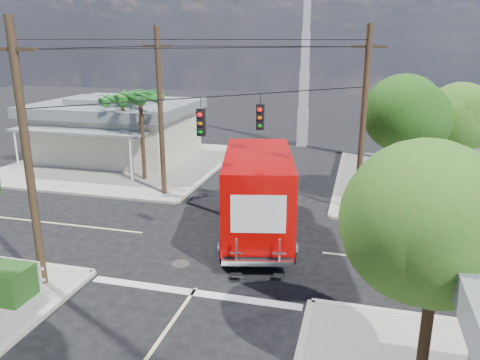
% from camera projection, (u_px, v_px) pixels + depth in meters
% --- Properties ---
extents(ground, '(120.00, 120.00, 0.00)m').
position_uv_depth(ground, '(228.00, 242.00, 19.95)').
color(ground, black).
rests_on(ground, ground).
extents(sidewalk_ne, '(14.12, 14.12, 0.14)m').
position_uv_depth(sidewalk_ne, '(458.00, 187.00, 27.34)').
color(sidewalk_ne, gray).
rests_on(sidewalk_ne, ground).
extents(sidewalk_nw, '(14.12, 14.12, 0.14)m').
position_uv_depth(sidewalk_nw, '(122.00, 163.00, 32.67)').
color(sidewalk_nw, gray).
rests_on(sidewalk_nw, ground).
extents(road_markings, '(32.00, 32.00, 0.01)m').
position_uv_depth(road_markings, '(218.00, 257.00, 18.58)').
color(road_markings, beige).
rests_on(road_markings, ground).
extents(building_nw, '(10.80, 10.20, 4.30)m').
position_uv_depth(building_nw, '(117.00, 128.00, 33.80)').
color(building_nw, beige).
rests_on(building_nw, sidewalk_nw).
extents(radio_tower, '(0.80, 0.80, 17.00)m').
position_uv_depth(radio_tower, '(305.00, 75.00, 36.74)').
color(radio_tower, silver).
rests_on(radio_tower, ground).
extents(tree_ne_front, '(4.21, 4.14, 6.66)m').
position_uv_depth(tree_ne_front, '(406.00, 114.00, 23.08)').
color(tree_ne_front, '#422D1C').
rests_on(tree_ne_front, sidewalk_ne).
extents(tree_ne_back, '(3.77, 3.66, 5.82)m').
position_uv_depth(tree_ne_back, '(453.00, 121.00, 24.65)').
color(tree_ne_back, '#422D1C').
rests_on(tree_ne_back, sidewalk_ne).
extents(tree_se, '(3.67, 3.54, 5.62)m').
position_uv_depth(tree_se, '(439.00, 238.00, 10.36)').
color(tree_se, '#422D1C').
rests_on(tree_se, sidewalk_se).
extents(palm_nw_front, '(3.01, 3.08, 5.59)m').
position_uv_depth(palm_nw_front, '(140.00, 98.00, 27.29)').
color(palm_nw_front, '#422D1C').
rests_on(palm_nw_front, sidewalk_nw).
extents(palm_nw_back, '(3.01, 3.08, 5.19)m').
position_uv_depth(palm_nw_back, '(122.00, 100.00, 29.28)').
color(palm_nw_back, '#422D1C').
rests_on(palm_nw_back, sidewalk_nw).
extents(utility_poles, '(12.00, 10.68, 9.00)m').
position_uv_depth(utility_poles, '(203.00, 126.00, 20.49)').
color(utility_poles, '#473321').
rests_on(utility_poles, ground).
extents(vending_boxes, '(1.90, 0.50, 1.10)m').
position_uv_depth(vending_boxes, '(384.00, 195.00, 23.90)').
color(vending_boxes, '#AC1F1B').
rests_on(vending_boxes, sidewalk_ne).
extents(delivery_truck, '(4.49, 9.15, 3.81)m').
position_uv_depth(delivery_truck, '(258.00, 192.00, 20.38)').
color(delivery_truck, black).
rests_on(delivery_truck, ground).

